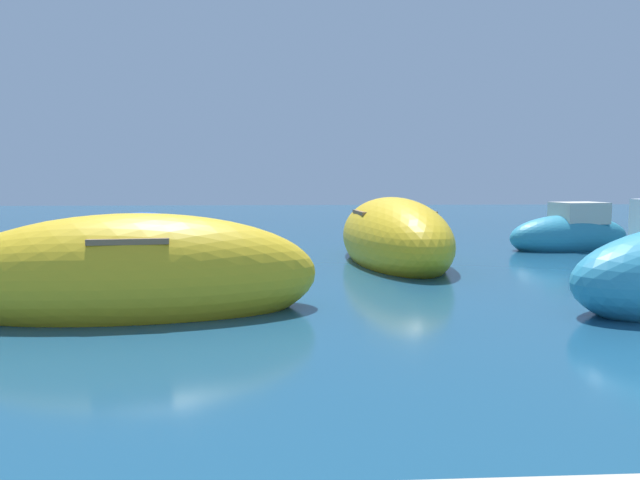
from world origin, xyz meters
The scene contains 4 objects.
moored_boat_0 centered at (-4.41, 9.56, 0.55)m, with size 2.62×6.14×1.97m.
moored_boat_2 centered at (-9.19, 4.31, 0.53)m, with size 5.61×2.75×1.90m.
moored_boat_4 centered at (-11.03, 13.42, 0.35)m, with size 3.65×2.84×1.27m.
moored_boat_5 centered at (0.95, 11.81, 0.42)m, with size 3.79×2.04×1.59m.
Camera 1 is at (-7.00, -4.90, 1.99)m, focal length 34.81 mm.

